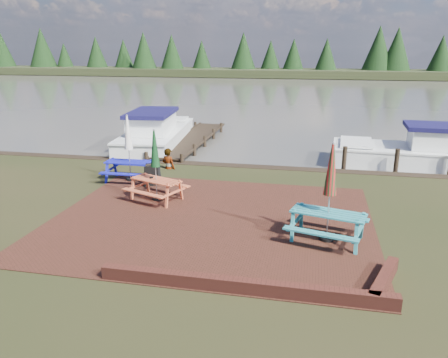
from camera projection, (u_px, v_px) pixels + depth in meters
ground at (202, 234)px, 11.49m from camera, size 120.00×120.00×0.00m
paving at (211, 220)px, 12.43m from camera, size 9.00×7.50×0.02m
brick_wall at (276, 285)px, 8.77m from camera, size 6.21×1.79×0.30m
water at (289, 93)px, 46.16m from camera, size 120.00×60.00×0.02m
far_treeline at (301, 56)px, 72.38m from camera, size 120.00×10.00×8.10m
picnic_table_teal at (329, 208)px, 10.88m from camera, size 2.18×2.03×2.53m
picnic_table_red at (156, 176)px, 13.85m from camera, size 2.06×1.96×2.29m
picnic_table_blue at (129, 158)px, 15.88m from camera, size 1.78×1.59×2.42m
chalkboard at (152, 175)px, 15.34m from camera, size 0.52×0.73×0.81m
jetty at (191, 139)px, 22.71m from camera, size 1.76×9.08×1.00m
boat_jetty at (156, 135)px, 22.15m from camera, size 3.33×7.63×2.14m
boat_near at (429, 154)px, 18.34m from camera, size 7.66×3.04×2.03m
person at (168, 149)px, 17.46m from camera, size 0.71×0.59×1.66m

